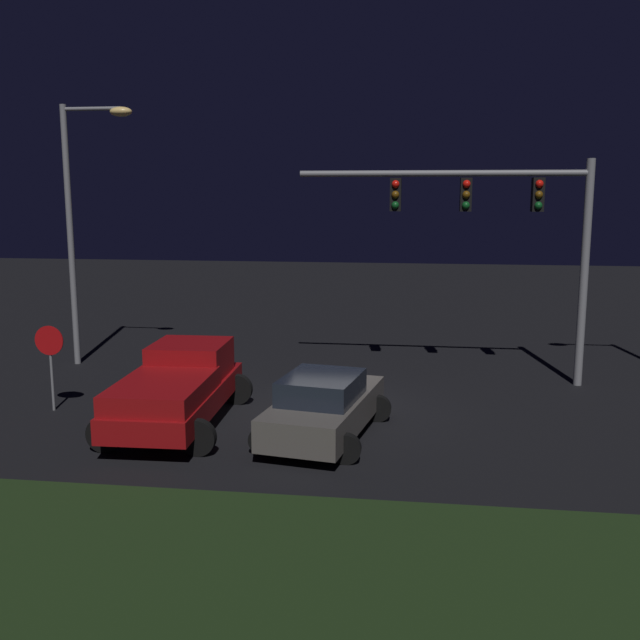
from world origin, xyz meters
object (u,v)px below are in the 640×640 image
(car_sedan, at_px, (324,406))
(stop_sign, at_px, (50,351))
(street_lamp_left, at_px, (82,205))
(pickup_truck, at_px, (179,383))
(traffic_signal_gantry, at_px, (499,216))

(car_sedan, xyz_separation_m, stop_sign, (-7.21, 1.12, 0.82))
(street_lamp_left, bearing_deg, pickup_truck, -48.64)
(traffic_signal_gantry, bearing_deg, car_sedan, -127.77)
(traffic_signal_gantry, distance_m, street_lamp_left, 12.90)
(pickup_truck, relative_size, car_sedan, 1.18)
(car_sedan, relative_size, street_lamp_left, 0.56)
(pickup_truck, height_order, stop_sign, stop_sign)
(street_lamp_left, bearing_deg, traffic_signal_gantry, -2.68)
(car_sedan, distance_m, stop_sign, 7.34)
(pickup_truck, relative_size, stop_sign, 2.45)
(traffic_signal_gantry, xyz_separation_m, stop_sign, (-11.52, -4.45, -3.34))
(car_sedan, distance_m, street_lamp_left, 11.45)
(traffic_signal_gantry, height_order, street_lamp_left, street_lamp_left)
(traffic_signal_gantry, xyz_separation_m, street_lamp_left, (-12.88, 0.60, 0.27))
(pickup_truck, relative_size, street_lamp_left, 0.66)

